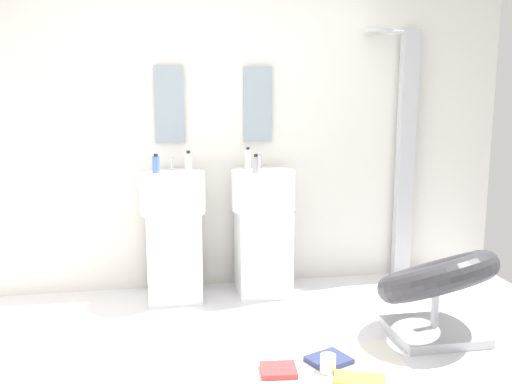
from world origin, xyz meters
name	(u,v)px	position (x,y,z in m)	size (l,w,h in m)	color
ground_plane	(247,382)	(0.00, 0.00, -0.02)	(4.80, 3.60, 0.04)	silver
rear_partition	(213,125)	(0.00, 1.65, 1.30)	(4.80, 0.10, 2.60)	silver
pedestal_sink_left	(173,231)	(-0.34, 1.34, 0.53)	(0.49, 0.49, 1.07)	white
pedestal_sink_right	(263,227)	(0.34, 1.34, 0.53)	(0.49, 0.49, 1.07)	white
vanity_mirror_left	(169,105)	(-0.34, 1.58, 1.46)	(0.22, 0.03, 0.58)	#8C9EA8
vanity_mirror_right	(258,104)	(0.34, 1.58, 1.46)	(0.22, 0.03, 0.58)	#8C9EA8
shower_column	(404,151)	(1.57, 1.53, 1.08)	(0.49, 0.24, 2.05)	#B7BABF
lounge_chair	(436,284)	(1.29, 0.35, 0.35)	(1.07, 1.07, 0.65)	#B7BABF
area_rug	(322,378)	(0.41, -0.07, 0.01)	(1.05, 0.79, 0.01)	white
magazine_ochre	(359,380)	(0.60, -0.16, 0.02)	(0.28, 0.15, 0.03)	gold
magazine_navy	(329,360)	(0.50, 0.09, 0.03)	(0.23, 0.20, 0.03)	navy
magazine_red	(278,370)	(0.19, 0.02, 0.03)	(0.20, 0.18, 0.03)	#B73838
coffee_mug	(328,363)	(0.46, -0.02, 0.06)	(0.09, 0.09, 0.10)	white
soap_bottle_blue	(156,164)	(-0.46, 1.36, 1.03)	(0.05, 0.05, 0.14)	#4C72B7
soap_bottle_grey	(256,165)	(0.26, 1.21, 1.04)	(0.05, 0.05, 0.14)	#99999E
soap_bottle_clear	(188,163)	(-0.22, 1.28, 1.05)	(0.05, 0.05, 0.17)	silver
soap_bottle_white	(248,159)	(0.25, 1.45, 1.05)	(0.05, 0.05, 0.17)	white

